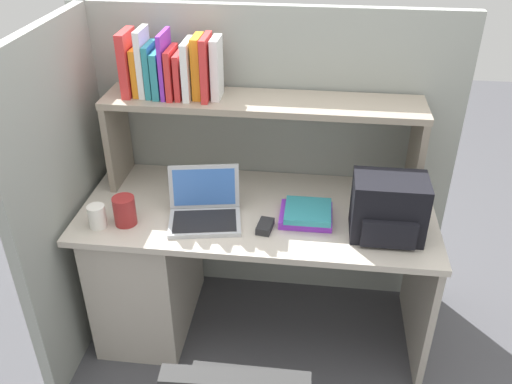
{
  "coord_description": "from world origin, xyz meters",
  "views": [
    {
      "loc": [
        0.24,
        -2.07,
        2.09
      ],
      "look_at": [
        0.0,
        -0.05,
        0.85
      ],
      "focal_mm": 38.31,
      "sensor_mm": 36.0,
      "label": 1
    }
  ],
  "objects": [
    {
      "name": "ground_plane",
      "position": [
        0.0,
        0.0,
        0.0
      ],
      "size": [
        8.0,
        8.0,
        0.0
      ],
      "primitive_type": "plane",
      "color": "#4C4C51"
    },
    {
      "name": "desk",
      "position": [
        -0.39,
        0.0,
        0.4
      ],
      "size": [
        1.6,
        0.7,
        0.73
      ],
      "color": "beige",
      "rests_on": "ground_plane"
    },
    {
      "name": "cubicle_partition_rear",
      "position": [
        0.0,
        0.38,
        0.78
      ],
      "size": [
        1.84,
        0.05,
        1.55
      ],
      "primitive_type": "cube",
      "color": "#939991",
      "rests_on": "ground_plane"
    },
    {
      "name": "cubicle_partition_left",
      "position": [
        -0.85,
        -0.05,
        0.78
      ],
      "size": [
        0.05,
        1.06,
        1.55
      ],
      "primitive_type": "cube",
      "color": "#939991",
      "rests_on": "ground_plane"
    },
    {
      "name": "overhead_hutch",
      "position": [
        0.0,
        0.2,
        1.08
      ],
      "size": [
        1.44,
        0.28,
        0.45
      ],
      "color": "gray",
      "rests_on": "desk"
    },
    {
      "name": "reference_books_on_shelf",
      "position": [
        -0.41,
        0.2,
        1.31
      ],
      "size": [
        0.43,
        0.19,
        0.29
      ],
      "color": "red",
      "rests_on": "overhead_hutch"
    },
    {
      "name": "laptop",
      "position": [
        -0.22,
        -0.1,
        0.78
      ],
      "size": [
        0.35,
        0.3,
        0.22
      ],
      "color": "#B7BABF",
      "rests_on": "desk"
    },
    {
      "name": "backpack",
      "position": [
        0.56,
        -0.13,
        0.86
      ],
      "size": [
        0.3,
        0.23,
        0.27
      ],
      "color": "black",
      "rests_on": "desk"
    },
    {
      "name": "computer_mouse",
      "position": [
        0.05,
        -0.16,
        0.75
      ],
      "size": [
        0.07,
        0.11,
        0.03
      ],
      "primitive_type": "cube",
      "rotation": [
        0.0,
        0.0,
        -0.14
      ],
      "color": "#262628",
      "rests_on": "desk"
    },
    {
      "name": "paper_cup",
      "position": [
        -0.67,
        -0.22,
        0.78
      ],
      "size": [
        0.08,
        0.08,
        0.1
      ],
      "primitive_type": "cylinder",
      "color": "white",
      "rests_on": "desk"
    },
    {
      "name": "snack_canister",
      "position": [
        -0.55,
        -0.18,
        0.79
      ],
      "size": [
        0.1,
        0.1,
        0.13
      ],
      "primitive_type": "cylinder",
      "color": "maroon",
      "rests_on": "desk"
    },
    {
      "name": "desk_book_stack",
      "position": [
        0.23,
        -0.06,
        0.76
      ],
      "size": [
        0.23,
        0.21,
        0.06
      ],
      "color": "purple",
      "rests_on": "desk"
    }
  ]
}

